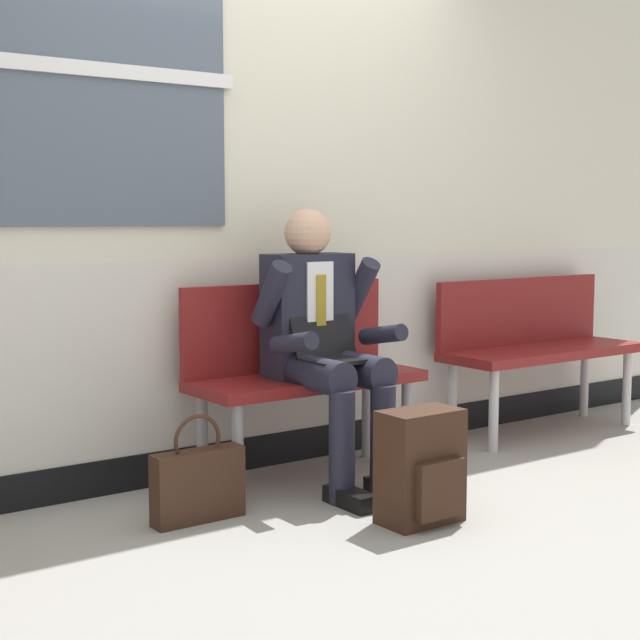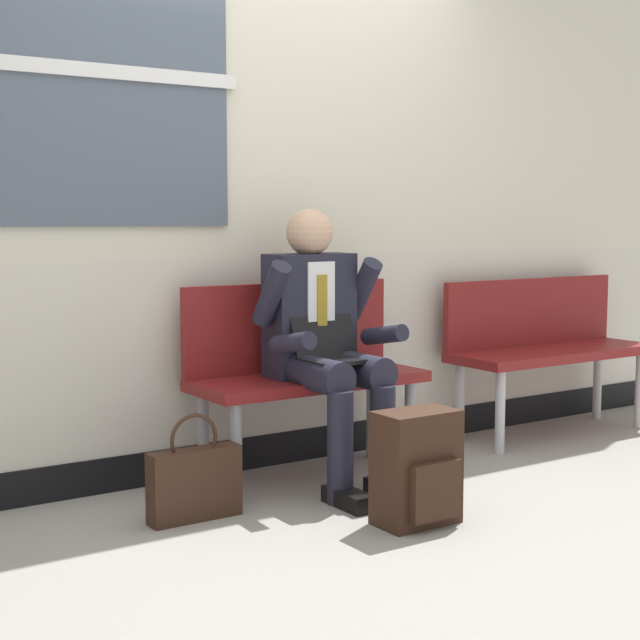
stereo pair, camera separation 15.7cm
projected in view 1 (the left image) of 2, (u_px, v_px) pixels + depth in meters
The scene contains 7 objects.
ground_plane at pixel (313, 497), 4.09m from camera, with size 18.00×18.00×0.00m, color gray.
station_wall at pixel (235, 130), 4.40m from camera, with size 6.35×0.17×3.19m.
bench_with_person at pixel (299, 364), 4.39m from camera, with size 1.09×0.42×0.89m.
bench_empty at pixel (535, 340), 5.32m from camera, with size 1.25×0.42×0.85m.
person_seated at pixel (324, 340), 4.22m from camera, with size 0.57×0.70×1.23m.
backpack at pixel (422, 468), 3.73m from camera, with size 0.32×0.23×0.45m.
handbag at pixel (198, 483), 3.75m from camera, with size 0.38×0.10×0.43m.
Camera 1 is at (-2.32, -3.24, 1.19)m, focal length 53.87 mm.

